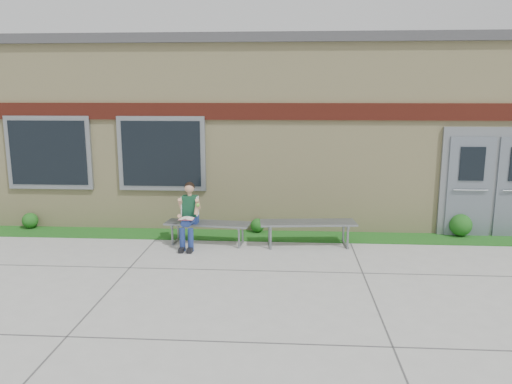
{
  "coord_description": "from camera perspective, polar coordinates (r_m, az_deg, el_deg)",
  "views": [
    {
      "loc": [
        -0.27,
        -7.56,
        2.97
      ],
      "look_at": [
        -0.88,
        1.7,
        1.13
      ],
      "focal_mm": 35.0,
      "sensor_mm": 36.0,
      "label": 1
    }
  ],
  "objects": [
    {
      "name": "girl",
      "position": [
        9.84,
        -7.68,
        -2.45
      ],
      "size": [
        0.45,
        0.75,
        1.27
      ],
      "rotation": [
        0.0,
        0.0,
        -0.03
      ],
      "color": "navy",
      "rests_on": "ground"
    },
    {
      "name": "bench_left",
      "position": [
        10.04,
        -5.55,
        -4.05
      ],
      "size": [
        1.73,
        0.63,
        0.44
      ],
      "rotation": [
        0.0,
        0.0,
        -0.09
      ],
      "color": "slate",
      "rests_on": "ground"
    },
    {
      "name": "shrub_west",
      "position": [
        12.2,
        -24.41,
        -2.99
      ],
      "size": [
        0.34,
        0.34,
        0.34
      ],
      "primitive_type": "sphere",
      "color": "#164A13",
      "rests_on": "grass_strip"
    },
    {
      "name": "grass_strip",
      "position": [
        10.59,
        5.11,
        -5.09
      ],
      "size": [
        16.0,
        0.8,
        0.02
      ],
      "primitive_type": "cube",
      "color": "#164A13",
      "rests_on": "ground"
    },
    {
      "name": "shrub_east",
      "position": [
        11.36,
        22.35,
        -3.51
      ],
      "size": [
        0.46,
        0.46,
        0.46
      ],
      "primitive_type": "sphere",
      "color": "#164A13",
      "rests_on": "grass_strip"
    },
    {
      "name": "shrub_mid",
      "position": [
        10.8,
        0.17,
        -3.83
      ],
      "size": [
        0.3,
        0.3,
        0.3
      ],
      "primitive_type": "sphere",
      "color": "#164A13",
      "rests_on": "grass_strip"
    },
    {
      "name": "ground",
      "position": [
        8.13,
        5.52,
        -10.3
      ],
      "size": [
        80.0,
        80.0,
        0.0
      ],
      "primitive_type": "plane",
      "color": "#9E9E99",
      "rests_on": "ground"
    },
    {
      "name": "school_building",
      "position": [
        13.58,
        4.94,
        7.49
      ],
      "size": [
        16.2,
        6.22,
        4.2
      ],
      "color": "beige",
      "rests_on": "ground"
    },
    {
      "name": "bench_right",
      "position": [
        9.91,
        5.96,
        -4.03
      ],
      "size": [
        1.92,
        0.7,
        0.49
      ],
      "rotation": [
        0.0,
        0.0,
        0.09
      ],
      "color": "slate",
      "rests_on": "ground"
    }
  ]
}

